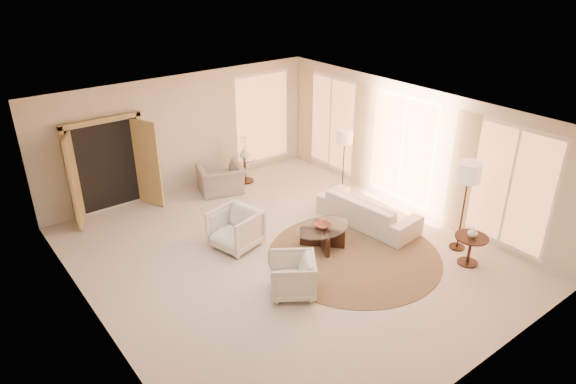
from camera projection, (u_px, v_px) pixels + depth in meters
room at (284, 191)px, 9.35m from camera, size 7.04×8.04×2.83m
windows_right at (405, 150)px, 11.35m from camera, size 0.10×6.40×2.40m
window_back_corner at (263, 118)px, 13.46m from camera, size 1.70×0.10×2.40m
curtains_right at (374, 142)px, 11.98m from camera, size 0.06×5.20×2.60m
french_doors at (109, 168)px, 11.18m from camera, size 1.95×0.66×2.16m
area_rug at (354, 256)px, 9.94m from camera, size 4.19×4.19×0.01m
sofa at (368, 210)px, 10.97m from camera, size 1.11×2.31×0.65m
armchair_left at (235, 227)px, 10.08m from camera, size 0.98×1.02×0.87m
armchair_right at (292, 274)px, 8.72m from camera, size 1.01×1.02×0.77m
accent_chair at (220, 175)px, 12.34m from camera, size 1.20×0.95×0.92m
coffee_table at (322, 234)px, 10.14m from camera, size 1.34×1.34×0.44m
end_table at (470, 245)px, 9.55m from camera, size 0.61×0.61×0.58m
side_table at (245, 167)px, 12.95m from camera, size 0.55×0.55×0.65m
floor_lamp_near at (345, 139)px, 12.02m from camera, size 0.38×0.38×1.58m
floor_lamp_far at (468, 176)px, 9.55m from camera, size 0.44×0.44×1.83m
bowl at (323, 225)px, 10.06m from camera, size 0.31×0.31×0.08m
end_vase at (473, 232)px, 9.43m from camera, size 0.22×0.22×0.19m
side_vase at (244, 153)px, 12.79m from camera, size 0.31×0.31×0.26m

